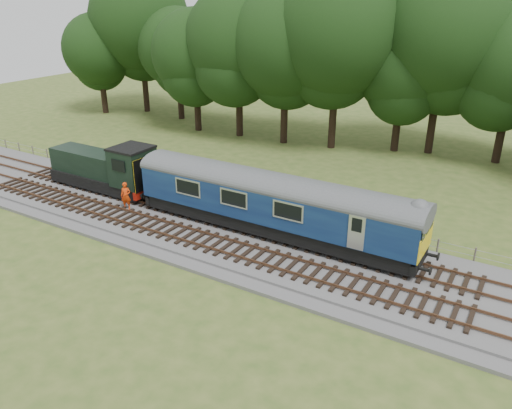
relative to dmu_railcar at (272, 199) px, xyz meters
The scene contains 9 objects.
ground 5.67m from the dmu_railcar, 163.85° to the right, with size 120.00×120.00×0.00m, color #3D5720.
ballast 5.59m from the dmu_railcar, 163.85° to the right, with size 70.00×7.00×0.35m, color #4C4C4F.
track_north 5.31m from the dmu_railcar, behind, with size 67.20×2.40×0.21m.
track_south 6.10m from the dmu_railcar, 148.19° to the right, with size 67.20×2.40×0.21m.
fence 6.31m from the dmu_railcar, 147.34° to the left, with size 64.00×0.12×1.00m, color #6B6054, non-canonical shape.
tree_line 21.32m from the dmu_railcar, 103.21° to the left, with size 70.00×8.00×18.00m, color black, non-canonical shape.
dmu_railcar is the anchor object (origin of this frame).
shunter_loco 13.94m from the dmu_railcar, behind, with size 8.91×2.60×3.38m.
worker 10.50m from the dmu_railcar, 169.82° to the right, with size 0.69×0.45×1.89m, color #EE3E0C.
Camera 1 is at (18.08, -22.53, 14.03)m, focal length 35.00 mm.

